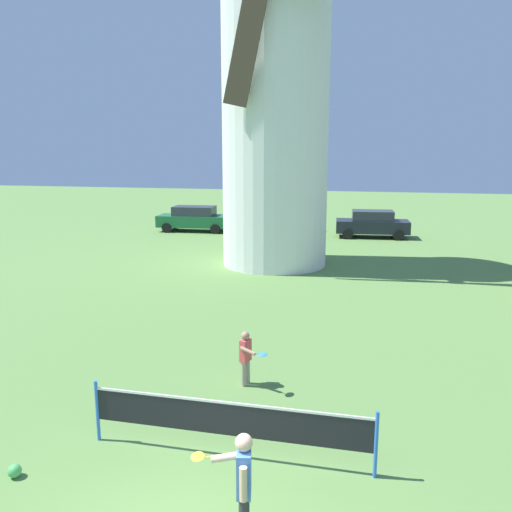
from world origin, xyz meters
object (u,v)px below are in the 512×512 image
Objects in this scene: windmill at (275,84)px; parked_car_black at (372,224)px; player_far at (246,355)px; stray_ball at (15,471)px; tennis_net at (228,419)px; parked_car_cream at (282,219)px; parked_car_green at (194,218)px; player_near at (242,481)px.

windmill is 3.86× the size of parked_car_black.
stray_ball is (-2.70, -3.95, -0.58)m from player_far.
tennis_net is at bearing -81.72° from windmill.
parked_car_cream is 5.52m from parked_car_black.
stray_ball is 0.05× the size of parked_car_black.
tennis_net is at bearing -81.71° from parked_car_cream.
parked_car_green is at bearing 129.03° from windmill.
player_far is at bearing -81.63° from windmill.
windmill is 11.51m from parked_car_cream.
player_near is 1.25× the size of player_far.
tennis_net is 22.68× the size of stray_ball.
windmill is 3.44× the size of tennis_net.
player_near is (2.85, -16.57, -6.82)m from windmill.
tennis_net is 1.89m from player_near.
player_near reaches higher than tennis_net.
player_far is 20.63m from parked_car_black.
parked_car_cream is at bearing 9.35° from parked_car_green.
parked_car_black is at bearing 63.75° from windmill.
windmill is 16.53m from tennis_net.
player_near is 7.17× the size of stray_ball.
parked_car_green is (-5.78, 24.34, 0.71)m from stray_ball.
player_far is at bearing 55.61° from stray_ball.
player_near is at bearing -80.75° from parked_car_cream.
player_near is at bearing -76.47° from player_far.
player_far is at bearing 97.87° from tennis_net.
player_far is 21.51m from parked_car_cream.
player_near is 26.05m from parked_car_cream.
parked_car_cream is (-4.19, 25.71, -0.04)m from player_near.
tennis_net is 1.12× the size of parked_car_black.
windmill is 11.58m from parked_car_black.
windmill is at bearing 86.74° from stray_ball.
parked_car_green is (-6.70, 8.26, -6.86)m from windmill.
parked_car_black is at bearing 87.08° from player_near.
tennis_net is 3.95× the size of player_far.
parked_car_black is (5.04, 24.45, 0.70)m from stray_ball.
parked_car_green is at bearing 103.36° from stray_ball.
windmill reaches higher than tennis_net.
windmill reaches higher than parked_car_green.
stray_ball is (-0.92, -16.08, -7.56)m from windmill.
parked_car_cream is (-3.12, 21.28, 0.13)m from player_far.
parked_car_green reaches higher than stray_ball.
parked_car_cream is (-0.42, 25.23, 0.70)m from stray_ball.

